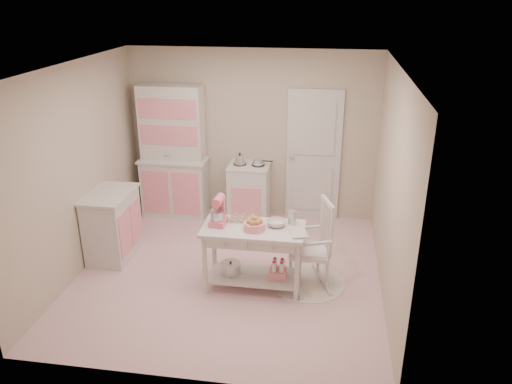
{
  "coord_description": "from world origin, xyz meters",
  "views": [
    {
      "loc": [
        1.17,
        -5.42,
        3.4
      ],
      "look_at": [
        0.31,
        0.25,
        1.04
      ],
      "focal_mm": 35.0,
      "sensor_mm": 36.0,
      "label": 1
    }
  ],
  "objects_px": {
    "work_table": "(253,257)",
    "stand_mixer": "(218,211)",
    "base_cabinet": "(112,225)",
    "stove": "(249,193)",
    "rocking_chair": "(310,244)",
    "hutch": "(173,152)",
    "bread_basket": "(254,226)"
  },
  "relations": [
    {
      "from": "work_table",
      "to": "stand_mixer",
      "type": "xyz_separation_m",
      "value": [
        -0.42,
        0.02,
        0.57
      ]
    },
    {
      "from": "base_cabinet",
      "to": "stand_mixer",
      "type": "distance_m",
      "value": 1.7
    },
    {
      "from": "stove",
      "to": "rocking_chair",
      "type": "relative_size",
      "value": 0.84
    },
    {
      "from": "base_cabinet",
      "to": "work_table",
      "type": "xyz_separation_m",
      "value": [
        1.98,
        -0.46,
        -0.06
      ]
    },
    {
      "from": "base_cabinet",
      "to": "stove",
      "type": "bearing_deg",
      "value": 40.62
    },
    {
      "from": "rocking_chair",
      "to": "work_table",
      "type": "distance_m",
      "value": 0.7
    },
    {
      "from": "hutch",
      "to": "rocking_chair",
      "type": "height_order",
      "value": "hutch"
    },
    {
      "from": "rocking_chair",
      "to": "base_cabinet",
      "type": "bearing_deg",
      "value": 153.82
    },
    {
      "from": "hutch",
      "to": "base_cabinet",
      "type": "height_order",
      "value": "hutch"
    },
    {
      "from": "hutch",
      "to": "base_cabinet",
      "type": "distance_m",
      "value": 1.61
    },
    {
      "from": "hutch",
      "to": "stand_mixer",
      "type": "bearing_deg",
      "value": -58.9
    },
    {
      "from": "work_table",
      "to": "stand_mixer",
      "type": "height_order",
      "value": "stand_mixer"
    },
    {
      "from": "base_cabinet",
      "to": "stand_mixer",
      "type": "height_order",
      "value": "stand_mixer"
    },
    {
      "from": "work_table",
      "to": "stand_mixer",
      "type": "distance_m",
      "value": 0.71
    },
    {
      "from": "stand_mixer",
      "to": "bread_basket",
      "type": "bearing_deg",
      "value": -5.48
    },
    {
      "from": "stove",
      "to": "base_cabinet",
      "type": "distance_m",
      "value": 2.14
    },
    {
      "from": "base_cabinet",
      "to": "rocking_chair",
      "type": "relative_size",
      "value": 0.84
    },
    {
      "from": "work_table",
      "to": "bread_basket",
      "type": "height_order",
      "value": "bread_basket"
    },
    {
      "from": "stove",
      "to": "rocking_chair",
      "type": "bearing_deg",
      "value": -58.96
    },
    {
      "from": "stove",
      "to": "base_cabinet",
      "type": "height_order",
      "value": "same"
    },
    {
      "from": "work_table",
      "to": "bread_basket",
      "type": "bearing_deg",
      "value": -68.2
    },
    {
      "from": "stove",
      "to": "stand_mixer",
      "type": "xyz_separation_m",
      "value": [
        -0.06,
        -1.84,
        0.51
      ]
    },
    {
      "from": "stand_mixer",
      "to": "bread_basket",
      "type": "distance_m",
      "value": 0.46
    },
    {
      "from": "work_table",
      "to": "stove",
      "type": "bearing_deg",
      "value": 100.92
    },
    {
      "from": "rocking_chair",
      "to": "work_table",
      "type": "height_order",
      "value": "rocking_chair"
    },
    {
      "from": "base_cabinet",
      "to": "hutch",
      "type": "bearing_deg",
      "value": 73.61
    },
    {
      "from": "hutch",
      "to": "stove",
      "type": "xyz_separation_m",
      "value": [
        1.2,
        -0.05,
        -0.58
      ]
    },
    {
      "from": "work_table",
      "to": "stand_mixer",
      "type": "relative_size",
      "value": 3.53
    },
    {
      "from": "rocking_chair",
      "to": "stand_mixer",
      "type": "xyz_separation_m",
      "value": [
        -1.08,
        -0.15,
        0.42
      ]
    },
    {
      "from": "bread_basket",
      "to": "work_table",
      "type": "bearing_deg",
      "value": 111.8
    },
    {
      "from": "stove",
      "to": "stand_mixer",
      "type": "height_order",
      "value": "stand_mixer"
    },
    {
      "from": "hutch",
      "to": "base_cabinet",
      "type": "xyz_separation_m",
      "value": [
        -0.42,
        -1.44,
        -0.58
      ]
    }
  ]
}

